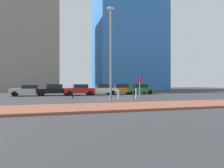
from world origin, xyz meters
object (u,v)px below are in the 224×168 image
Objects in this scene: parked_car_silver at (28,90)px; parked_car_black at (54,90)px; traffic_bollard_near at (73,94)px; parking_sign_post at (140,81)px; parked_car_green at (139,89)px; parking_meter at (133,90)px; parked_car_white at (102,89)px; traffic_bollard_mid at (136,93)px; parked_car_red at (79,90)px; parked_car_orange at (120,89)px; traffic_bollard_far at (119,94)px; street_lamp at (111,47)px.

parked_car_black reaches higher than parked_car_silver.
parked_car_black is (3.24, -0.01, 0.04)m from parked_car_silver.
parking_sign_post is at bearing -2.79° from traffic_bollard_near.
parked_car_green is 9.99m from parking_meter.
parked_car_white is at bearing 53.02° from traffic_bollard_near.
traffic_bollard_near is 6.78m from traffic_bollard_mid.
parked_car_white is at bearing 105.67° from traffic_bollard_mid.
parked_car_red is 0.91× the size of parked_car_orange.
parked_car_white reaches higher than parked_car_silver.
parking_meter is at bearing -27.70° from traffic_bollard_far.
parked_car_red is 3.27m from parked_car_white.
street_lamp is at bearing -129.85° from traffic_bollard_far.
parking_meter is 4.87m from street_lamp.
parked_car_green is at bearing 53.70° from street_lamp.
parked_car_black is at bearing 179.61° from parked_car_white.
parked_car_silver is at bearing -178.96° from parked_car_orange.
parked_car_red is (6.50, -0.52, 0.04)m from parked_car_silver.
parked_car_orange is 0.52× the size of street_lamp.
parked_car_black is 3.21× the size of parking_meter.
parked_car_silver is 3.13× the size of parking_meter.
parked_car_green is at bearing 54.36° from traffic_bollard_far.
parked_car_red is 10.17m from street_lamp.
street_lamp reaches higher than traffic_bollard_mid.
traffic_bollard_far is at bearing -125.64° from parked_car_green.
parked_car_white reaches higher than traffic_bollard_far.
parking_meter is (7.78, -8.78, 0.14)m from parked_car_black.
parking_sign_post is at bearing -33.73° from parked_car_black.
parking_sign_post reaches higher than traffic_bollard_far.
parking_sign_post is 2.99× the size of traffic_bollard_far.
parked_car_red is 0.97× the size of parked_car_green.
parked_car_silver is at bearing 179.66° from parked_car_white.
street_lamp is 5.94m from traffic_bollard_mid.
traffic_bollard_near is at bearing -102.83° from parked_car_red.
parked_car_white is 0.50× the size of street_lamp.
parked_car_black is 0.52× the size of street_lamp.
parked_car_black is at bearing -179.49° from parked_car_green.
parked_car_green is 3.00× the size of parking_meter.
parked_car_white is 0.96× the size of parked_car_orange.
parked_car_silver is at bearing 140.11° from traffic_bollard_far.
traffic_bollard_near is (-7.30, -6.25, -0.35)m from parked_car_orange.
parked_car_orange is 5.28× the size of traffic_bollard_near.
parked_car_green is 8.53m from traffic_bollard_mid.
parked_car_white is at bearing -178.49° from parked_car_green.
parking_sign_post reaches higher than traffic_bollard_near.
traffic_bollard_mid is (2.11, -7.51, -0.27)m from parked_car_white.
traffic_bollard_near is at bearing 154.99° from traffic_bollard_far.
parked_car_green reaches higher than parked_car_white.
street_lamp is at bearing -163.41° from parking_meter.
street_lamp is (-1.26, -9.50, 4.20)m from parked_car_white.
traffic_bollard_mid is 2.22m from traffic_bollard_far.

